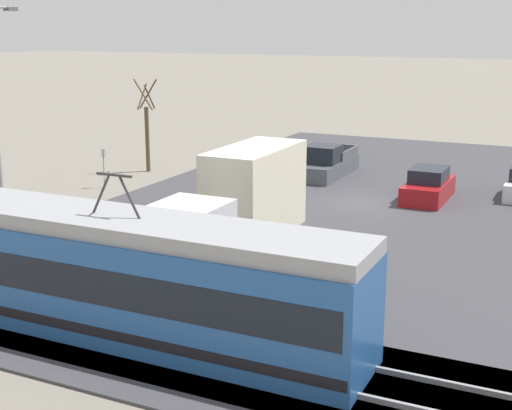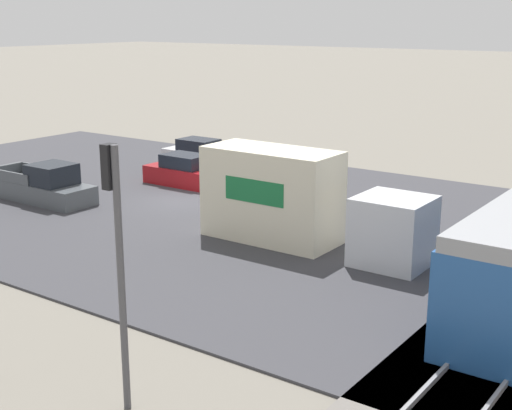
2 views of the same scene
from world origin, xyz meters
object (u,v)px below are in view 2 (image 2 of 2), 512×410
object	(u,v)px
box_truck	(299,203)
traffic_light_pole	(117,245)
sedan_car_0	(185,172)
sedan_car_1	(199,154)
pickup_truck	(44,186)

from	to	relation	value
box_truck	traffic_light_pole	size ratio (longest dim) A/B	1.50
sedan_car_0	sedan_car_1	distance (m)	5.07
sedan_car_0	box_truck	bearing A→B (deg)	-116.78
pickup_truck	box_truck	bearing A→B (deg)	95.53
sedan_car_0	pickup_truck	bearing A→B (deg)	153.28
pickup_truck	traffic_light_pole	xyz separation A→B (m)	(10.75, 16.31, 3.05)
sedan_car_1	traffic_light_pole	size ratio (longest dim) A/B	0.71
box_truck	sedan_car_0	xyz separation A→B (m)	(-5.09, -10.09, -0.99)
sedan_car_0	traffic_light_pole	distance (m)	21.78
pickup_truck	sedan_car_1	xyz separation A→B (m)	(-10.67, 0.51, -0.06)
sedan_car_0	traffic_light_pole	size ratio (longest dim) A/B	0.72
pickup_truck	sedan_car_0	xyz separation A→B (m)	(-6.38, 3.21, -0.04)
box_truck	traffic_light_pole	bearing A→B (deg)	14.03
box_truck	pickup_truck	bearing A→B (deg)	-84.47
box_truck	sedan_car_1	bearing A→B (deg)	-126.27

